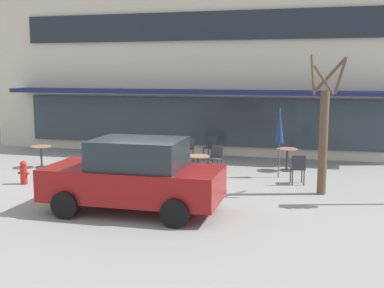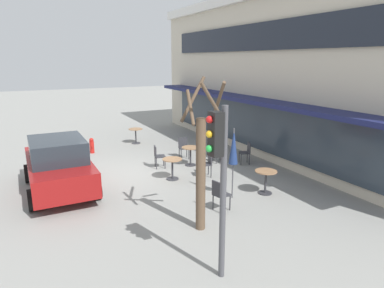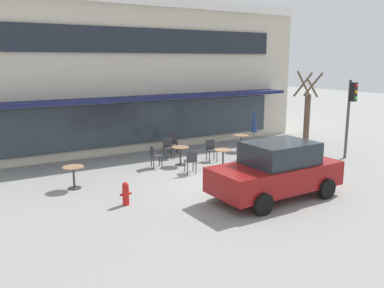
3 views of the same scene
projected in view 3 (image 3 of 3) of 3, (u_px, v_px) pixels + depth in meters
The scene contains 17 objects.
ground_plane at pixel (218, 183), 14.24m from camera, with size 80.00×80.00×0.00m, color gray.
building_facade at pixel (113, 73), 21.84m from camera, with size 18.09×9.10×7.05m.
cafe_table_near_wall at pixel (241, 140), 19.13m from camera, with size 0.70×0.70×0.76m.
cafe_table_streetside at pixel (74, 174), 13.51m from camera, with size 0.70×0.70×0.76m.
cafe_table_by_tree at pixel (180, 153), 16.54m from camera, with size 0.70×0.70×0.76m.
cafe_table_mid_patio at pixel (223, 156), 16.05m from camera, with size 0.70×0.70×0.76m.
patio_umbrella_green_folded at pixel (254, 120), 17.86m from camera, with size 0.28×0.28×2.20m.
cafe_chair_0 at pixel (277, 146), 17.71m from camera, with size 0.48×0.48×0.89m.
cafe_chair_1 at pixel (155, 155), 16.16m from camera, with size 0.47×0.47×0.89m.
cafe_chair_2 at pixel (173, 142), 18.75m from camera, with size 0.52×0.52×0.89m.
cafe_chair_3 at pixel (168, 146), 17.70m from camera, with size 0.44×0.44×0.89m.
cafe_chair_4 at pixel (191, 160), 15.32m from camera, with size 0.48×0.48×0.89m.
cafe_chair_5 at pixel (211, 149), 17.25m from camera, with size 0.48×0.48×0.89m.
parked_sedan at pixel (276, 170), 12.56m from camera, with size 4.22×2.05×1.76m.
street_tree at pixel (306, 122), 17.01m from camera, with size 0.96×0.97×3.79m.
traffic_light_pole at pixel (351, 106), 17.31m from camera, with size 0.26×0.44×3.40m.
fire_hydrant at pixel (126, 193), 12.02m from camera, with size 0.36×0.20×0.71m.
Camera 3 is at (-7.92, -11.18, 4.24)m, focal length 38.00 mm.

